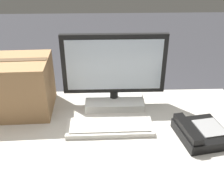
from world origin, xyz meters
TOP-DOWN VIEW (x-y plane):
  - monitor at (0.23, 0.31)m, footprint 0.54×0.20m
  - keyboard at (0.20, 0.07)m, footprint 0.41×0.15m
  - desk_phone at (0.60, -0.01)m, footprint 0.24×0.25m
  - cardboard_box at (-0.29, 0.26)m, footprint 0.39×0.30m

SIDE VIEW (x-z plane):
  - keyboard at x=0.20m, z-range 0.73..0.76m
  - desk_phone at x=0.60m, z-range 0.72..0.80m
  - cardboard_box at x=-0.29m, z-range 0.73..1.02m
  - monitor at x=0.23m, z-range 0.71..1.10m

